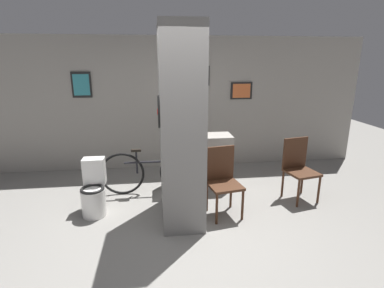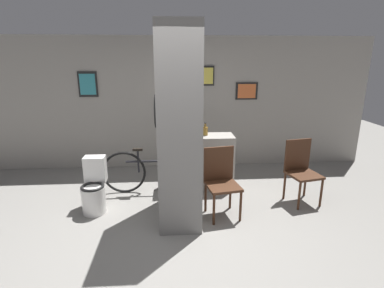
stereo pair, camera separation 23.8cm
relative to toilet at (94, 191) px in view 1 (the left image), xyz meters
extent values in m
plane|color=gray|center=(1.16, -0.75, -0.34)|extent=(14.00, 14.00, 0.00)
cube|color=gray|center=(1.16, 1.88, 0.96)|extent=(8.00, 0.06, 2.60)
cube|color=black|center=(-0.44, 1.84, 1.36)|extent=(0.36, 0.02, 0.48)
cube|color=teal|center=(-0.44, 1.82, 1.36)|extent=(0.30, 0.01, 0.39)
cube|color=black|center=(2.66, 1.84, 1.21)|extent=(0.44, 0.02, 0.34)
cube|color=#D86633|center=(2.66, 1.82, 1.21)|extent=(0.36, 0.01, 0.28)
cube|color=black|center=(1.86, 1.84, 1.51)|extent=(0.28, 0.02, 0.38)
cube|color=#E0CC4C|center=(1.86, 1.82, 1.51)|extent=(0.23, 0.01, 0.31)
cube|color=gray|center=(1.24, -0.24, 0.96)|extent=(0.54, 1.02, 2.60)
cylinder|color=black|center=(0.96, -0.44, 1.21)|extent=(0.03, 0.40, 0.40)
cylinder|color=red|center=(0.94, -0.44, 1.21)|extent=(0.01, 0.07, 0.07)
cube|color=gray|center=(1.64, 0.74, 0.13)|extent=(1.11, 0.44, 0.93)
cylinder|color=white|center=(0.00, -0.07, -0.14)|extent=(0.34, 0.34, 0.40)
torus|color=black|center=(0.00, -0.07, 0.07)|extent=(0.33, 0.33, 0.04)
cube|color=white|center=(0.00, 0.16, 0.25)|extent=(0.31, 0.20, 0.39)
cylinder|color=#422616|center=(1.69, -0.53, -0.12)|extent=(0.04, 0.04, 0.44)
cylinder|color=#422616|center=(2.07, -0.46, -0.12)|extent=(0.04, 0.04, 0.44)
cylinder|color=#422616|center=(1.62, -0.15, -0.12)|extent=(0.04, 0.04, 0.44)
cylinder|color=#422616|center=(2.00, -0.08, -0.12)|extent=(0.04, 0.04, 0.44)
cube|color=#422616|center=(1.85, -0.30, 0.12)|extent=(0.51, 0.51, 0.04)
cube|color=#422616|center=(1.81, -0.10, 0.39)|extent=(0.44, 0.11, 0.50)
cylinder|color=#422616|center=(3.01, -0.20, -0.12)|extent=(0.04, 0.04, 0.44)
cylinder|color=#422616|center=(3.39, -0.12, -0.12)|extent=(0.04, 0.04, 0.44)
cylinder|color=#422616|center=(2.93, 0.18, -0.12)|extent=(0.04, 0.04, 0.44)
cylinder|color=#422616|center=(3.30, 0.26, -0.12)|extent=(0.04, 0.04, 0.44)
cube|color=#422616|center=(3.16, 0.03, 0.12)|extent=(0.52, 0.52, 0.04)
cube|color=#422616|center=(3.11, 0.23, 0.39)|extent=(0.44, 0.12, 0.50)
torus|color=black|center=(0.35, 0.58, 0.02)|extent=(0.72, 0.04, 0.72)
torus|color=black|center=(1.32, 0.58, 0.02)|extent=(0.72, 0.04, 0.72)
cylinder|color=black|center=(0.83, 0.58, 0.21)|extent=(0.89, 0.04, 0.04)
cylinder|color=black|center=(0.59, 0.58, 0.21)|extent=(0.03, 0.03, 0.37)
cylinder|color=black|center=(1.27, 0.58, 0.21)|extent=(0.03, 0.03, 0.34)
cube|color=black|center=(0.59, 0.58, 0.42)|extent=(0.16, 0.06, 0.04)
cylinder|color=#262626|center=(1.27, 0.58, 0.38)|extent=(0.03, 0.42, 0.03)
cylinder|color=#19598C|center=(1.58, 0.76, 0.69)|extent=(0.09, 0.09, 0.20)
cylinder|color=#19598C|center=(1.58, 0.76, 0.83)|extent=(0.04, 0.04, 0.09)
sphere|color=#333333|center=(1.58, 0.76, 0.89)|extent=(0.04, 0.04, 0.04)
cylinder|color=olive|center=(1.71, 0.76, 0.66)|extent=(0.09, 0.09, 0.14)
cylinder|color=olive|center=(1.71, 0.76, 0.76)|extent=(0.04, 0.04, 0.06)
sphere|color=#333333|center=(1.71, 0.76, 0.80)|extent=(0.04, 0.04, 0.04)
camera|label=1|loc=(0.92, -4.09, 1.84)|focal=28.00mm
camera|label=2|loc=(1.15, -4.11, 1.84)|focal=28.00mm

